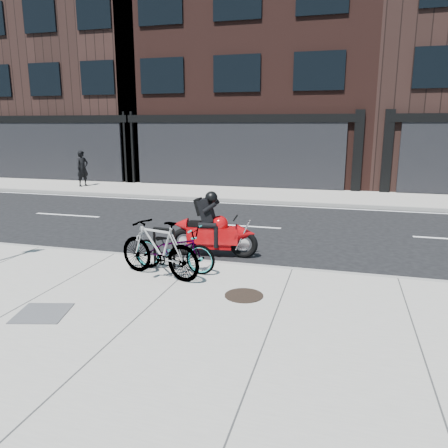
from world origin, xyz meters
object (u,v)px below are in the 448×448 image
(bicycle_rear, at_px, (159,249))
(pedestrian, at_px, (82,168))
(utility_grate, at_px, (42,313))
(manhole_cover, at_px, (244,295))
(bicycle_front, at_px, (174,249))
(motorcycle, at_px, (217,230))
(bike_rack, at_px, (164,244))

(bicycle_rear, height_order, pedestrian, pedestrian)
(bicycle_rear, xyz_separation_m, utility_grate, (-1.07, -2.04, -0.55))
(manhole_cover, bearing_deg, bicycle_rear, 163.74)
(bicycle_front, relative_size, pedestrian, 1.05)
(bicycle_rear, height_order, motorcycle, motorcycle)
(motorcycle, bearing_deg, bicycle_front, -111.25)
(bicycle_rear, relative_size, utility_grate, 2.46)
(bike_rack, xyz_separation_m, motorcycle, (0.70, 1.46, -0.00))
(bike_rack, height_order, manhole_cover, bike_rack)
(bike_rack, bearing_deg, bicycle_rear, -77.00)
(motorcycle, height_order, manhole_cover, motorcycle)
(motorcycle, xyz_separation_m, utility_grate, (-1.65, -4.01, -0.48))
(bicycle_rear, xyz_separation_m, motorcycle, (0.58, 1.97, -0.07))
(bicycle_rear, bearing_deg, pedestrian, -125.64)
(pedestrian, distance_m, utility_grate, 14.81)
(bike_rack, bearing_deg, bicycle_front, -25.26)
(pedestrian, bearing_deg, motorcycle, -113.19)
(bike_rack, bearing_deg, manhole_cover, -28.53)
(pedestrian, bearing_deg, manhole_cover, -116.84)
(bike_rack, distance_m, manhole_cover, 2.21)
(bicycle_rear, bearing_deg, utility_grate, -12.02)
(bike_rack, bearing_deg, utility_grate, -110.46)
(motorcycle, distance_m, utility_grate, 4.37)
(bicycle_rear, distance_m, pedestrian, 13.72)
(bicycle_rear, relative_size, motorcycle, 0.90)
(motorcycle, relative_size, manhole_cover, 3.10)
(bicycle_front, height_order, manhole_cover, bicycle_front)
(bicycle_front, bearing_deg, bicycle_rear, 165.06)
(bike_rack, distance_m, bicycle_front, 0.29)
(bike_rack, bearing_deg, motorcycle, 64.48)
(bike_rack, xyz_separation_m, bicycle_front, (0.26, -0.12, -0.03))
(bicycle_front, relative_size, manhole_cover, 2.66)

